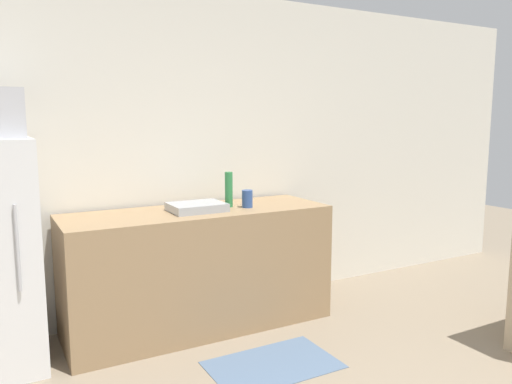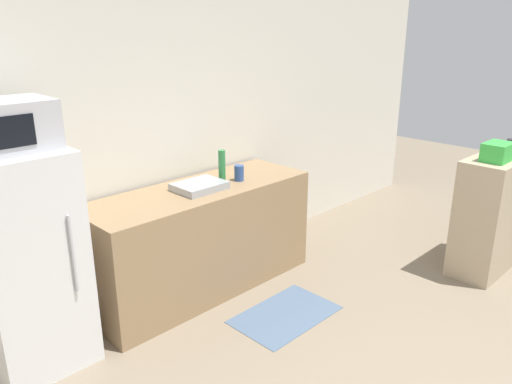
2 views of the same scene
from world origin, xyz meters
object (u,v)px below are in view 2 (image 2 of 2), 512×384
object	(u,v)px
bottle_tall	(222,166)
microwave	(4,126)
jar	(511,144)
bottle_short	(239,173)
basket	(498,152)
refrigerator	(26,262)

from	to	relation	value
bottle_tall	microwave	bearing A→B (deg)	179.90
jar	bottle_tall	bearing A→B (deg)	144.60
bottle_short	basket	bearing A→B (deg)	-44.29
bottle_tall	refrigerator	bearing A→B (deg)	179.86
microwave	basket	bearing A→B (deg)	-25.82
bottle_short	basket	xyz separation A→B (m)	(1.58, -1.54, 0.18)
jar	refrigerator	bearing A→B (deg)	157.99
microwave	basket	size ratio (longest dim) A/B	1.93
bottle_tall	jar	bearing A→B (deg)	-35.40
microwave	bottle_tall	bearing A→B (deg)	-0.10
refrigerator	jar	bearing A→B (deg)	-22.01
bottle_tall	jar	world-z (taller)	bottle_tall
bottle_tall	jar	size ratio (longest dim) A/B	2.78
refrigerator	microwave	distance (m)	0.89
bottle_short	jar	distance (m)	2.57
jar	microwave	bearing A→B (deg)	158.00
jar	basket	bearing A→B (deg)	-173.02
refrigerator	basket	bearing A→B (deg)	-25.84
basket	bottle_short	bearing A→B (deg)	135.71
refrigerator	microwave	xyz separation A→B (m)	(-0.00, -0.00, 0.89)
refrigerator	bottle_tall	xyz separation A→B (m)	(1.68, -0.00, 0.31)
microwave	jar	size ratio (longest dim) A/B	5.45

